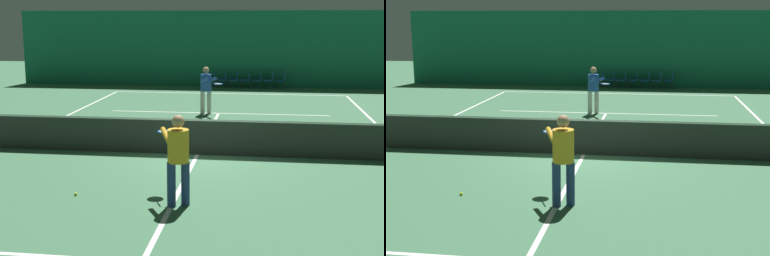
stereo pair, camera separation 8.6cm
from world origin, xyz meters
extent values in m
plane|color=#3D704C|center=(0.00, 0.00, 0.00)|extent=(60.00, 60.00, 0.00)
cube|color=#196B4C|center=(0.00, 14.74, 1.98)|extent=(23.00, 0.12, 3.95)
cube|color=white|center=(0.00, 11.90, 0.00)|extent=(11.00, 0.10, 0.00)
cube|color=white|center=(0.00, 6.40, 0.00)|extent=(8.25, 0.10, 0.00)
cube|color=white|center=(-5.50, 0.00, 0.00)|extent=(0.10, 23.80, 0.00)
cube|color=white|center=(0.00, 0.00, 0.00)|extent=(0.10, 12.80, 0.00)
cube|color=#2D332D|center=(0.00, 0.00, 0.47)|extent=(11.90, 0.02, 0.95)
cube|color=white|center=(0.00, 0.00, 0.92)|extent=(11.90, 0.02, 0.05)
cylinder|color=navy|center=(0.01, -4.00, 0.43)|extent=(0.22, 0.22, 0.86)
cylinder|color=navy|center=(0.26, -3.89, 0.43)|extent=(0.22, 0.22, 0.86)
cylinder|color=gold|center=(0.14, -3.95, 1.17)|extent=(0.53, 0.53, 0.62)
sphere|color=tan|center=(0.14, -3.95, 1.64)|extent=(0.24, 0.24, 0.24)
cylinder|color=gold|center=(-0.13, -3.76, 1.31)|extent=(0.33, 0.58, 0.25)
cylinder|color=gold|center=(0.17, -3.62, 1.31)|extent=(0.33, 0.58, 0.25)
cylinder|color=black|center=(-0.16, -3.29, 1.24)|extent=(0.15, 0.29, 0.03)
torus|color=#1951B2|center=(-0.28, -3.01, 1.24)|extent=(0.44, 0.44, 0.03)
cylinder|color=silver|center=(-0.28, -3.01, 1.24)|extent=(0.36, 0.36, 0.00)
cylinder|color=beige|center=(-0.35, 6.28, 0.43)|extent=(0.23, 0.23, 0.86)
cylinder|color=beige|center=(-0.58, 6.13, 0.43)|extent=(0.23, 0.23, 0.86)
cylinder|color=#234C99|center=(-0.46, 6.20, 1.18)|extent=(0.56, 0.56, 0.63)
sphere|color=tan|center=(-0.46, 6.20, 1.65)|extent=(0.24, 0.24, 0.24)
cylinder|color=#234C99|center=(-0.18, 6.05, 1.32)|extent=(0.40, 0.56, 0.25)
cylinder|color=#234C99|center=(-0.45, 5.88, 1.32)|extent=(0.40, 0.56, 0.25)
cylinder|color=black|center=(-0.09, 5.59, 1.24)|extent=(0.18, 0.28, 0.03)
torus|color=#1951B2|center=(0.07, 5.33, 1.24)|extent=(0.45, 0.45, 0.03)
cylinder|color=silver|center=(0.07, 5.33, 1.24)|extent=(0.38, 0.38, 0.00)
cylinder|color=#2D2D2D|center=(-1.28, 14.38, 0.20)|extent=(0.03, 0.03, 0.39)
cylinder|color=#2D2D2D|center=(-1.28, 14.00, 0.20)|extent=(0.03, 0.03, 0.39)
cylinder|color=#2D2D2D|center=(-0.90, 14.38, 0.20)|extent=(0.03, 0.03, 0.39)
cylinder|color=#2D2D2D|center=(-0.90, 14.00, 0.20)|extent=(0.03, 0.03, 0.39)
cube|color=#19479E|center=(-1.09, 14.19, 0.41)|extent=(0.44, 0.44, 0.05)
cube|color=#19479E|center=(-0.89, 14.19, 0.64)|extent=(0.04, 0.44, 0.40)
cylinder|color=#2D2D2D|center=(-0.68, 14.38, 0.20)|extent=(0.03, 0.03, 0.39)
cylinder|color=#2D2D2D|center=(-0.68, 14.00, 0.20)|extent=(0.03, 0.03, 0.39)
cylinder|color=#2D2D2D|center=(-0.30, 14.38, 0.20)|extent=(0.03, 0.03, 0.39)
cylinder|color=#2D2D2D|center=(-0.30, 14.00, 0.20)|extent=(0.03, 0.03, 0.39)
cube|color=#19479E|center=(-0.49, 14.19, 0.41)|extent=(0.44, 0.44, 0.05)
cube|color=#19479E|center=(-0.29, 14.19, 0.64)|extent=(0.04, 0.44, 0.40)
cylinder|color=#2D2D2D|center=(-0.08, 14.38, 0.20)|extent=(0.03, 0.03, 0.39)
cylinder|color=#2D2D2D|center=(-0.08, 14.00, 0.20)|extent=(0.03, 0.03, 0.39)
cylinder|color=#2D2D2D|center=(0.30, 14.38, 0.20)|extent=(0.03, 0.03, 0.39)
cylinder|color=#2D2D2D|center=(0.30, 14.00, 0.20)|extent=(0.03, 0.03, 0.39)
cube|color=#19479E|center=(0.11, 14.19, 0.41)|extent=(0.44, 0.44, 0.05)
cube|color=#19479E|center=(0.31, 14.19, 0.64)|extent=(0.04, 0.44, 0.40)
cylinder|color=#2D2D2D|center=(0.52, 14.38, 0.20)|extent=(0.03, 0.03, 0.39)
cylinder|color=#2D2D2D|center=(0.52, 14.00, 0.20)|extent=(0.03, 0.03, 0.39)
cylinder|color=#2D2D2D|center=(0.90, 14.38, 0.20)|extent=(0.03, 0.03, 0.39)
cylinder|color=#2D2D2D|center=(0.90, 14.00, 0.20)|extent=(0.03, 0.03, 0.39)
cube|color=#19479E|center=(0.71, 14.19, 0.41)|extent=(0.44, 0.44, 0.05)
cube|color=#19479E|center=(0.91, 14.19, 0.64)|extent=(0.04, 0.44, 0.40)
cylinder|color=#2D2D2D|center=(1.12, 14.38, 0.20)|extent=(0.03, 0.03, 0.39)
cylinder|color=#2D2D2D|center=(1.12, 14.00, 0.20)|extent=(0.03, 0.03, 0.39)
cylinder|color=#2D2D2D|center=(1.50, 14.38, 0.20)|extent=(0.03, 0.03, 0.39)
cylinder|color=#2D2D2D|center=(1.50, 14.00, 0.20)|extent=(0.03, 0.03, 0.39)
cube|color=#19479E|center=(1.31, 14.19, 0.41)|extent=(0.44, 0.44, 0.05)
cube|color=#19479E|center=(1.51, 14.19, 0.64)|extent=(0.04, 0.44, 0.40)
cylinder|color=#2D2D2D|center=(1.71, 14.38, 0.20)|extent=(0.03, 0.03, 0.39)
cylinder|color=#2D2D2D|center=(1.71, 14.00, 0.20)|extent=(0.03, 0.03, 0.39)
cylinder|color=#2D2D2D|center=(2.09, 14.38, 0.20)|extent=(0.03, 0.03, 0.39)
cylinder|color=#2D2D2D|center=(2.09, 14.00, 0.20)|extent=(0.03, 0.03, 0.39)
cube|color=#19479E|center=(1.90, 14.19, 0.41)|extent=(0.44, 0.44, 0.05)
cube|color=#19479E|center=(2.10, 14.19, 0.64)|extent=(0.04, 0.44, 0.40)
cylinder|color=#2D2D2D|center=(2.31, 14.38, 0.20)|extent=(0.03, 0.03, 0.39)
cylinder|color=#2D2D2D|center=(2.31, 14.00, 0.20)|extent=(0.03, 0.03, 0.39)
cylinder|color=#2D2D2D|center=(2.69, 14.38, 0.20)|extent=(0.03, 0.03, 0.39)
cylinder|color=#2D2D2D|center=(2.69, 14.00, 0.20)|extent=(0.03, 0.03, 0.39)
cube|color=#19479E|center=(2.50, 14.19, 0.41)|extent=(0.44, 0.44, 0.05)
cube|color=#19479E|center=(2.70, 14.19, 0.64)|extent=(0.04, 0.44, 0.40)
sphere|color=#D1DB33|center=(-2.01, -3.64, 0.03)|extent=(0.07, 0.07, 0.07)
camera|label=1|loc=(1.69, -13.49, 3.47)|focal=50.00mm
camera|label=2|loc=(1.78, -13.48, 3.47)|focal=50.00mm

